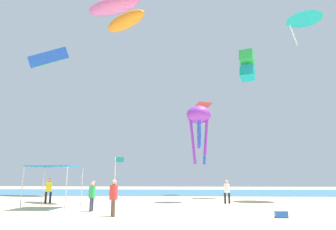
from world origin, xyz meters
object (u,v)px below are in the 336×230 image
Objects in this scene: kite_octopus_purple at (199,118)px; kite_delta_teal at (304,17)px; kite_box_green at (247,65)px; person_central at (92,194)px; kite_inflatable_pink at (114,6)px; kite_inflatable_orange at (125,21)px; person_rightmost at (49,188)px; banner_flag at (116,176)px; person_leftmost at (114,195)px; kite_diamond_red at (203,106)px; kite_parafoil_blue at (49,58)px; person_far_shore at (94,188)px; canopy_tent at (55,169)px; person_near_tent at (227,190)px; cooler_box at (281,214)px.

kite_delta_teal is at bearing -80.51° from kite_octopus_purple.
kite_box_green is 10.26m from kite_octopus_purple.
kite_inflatable_pink is at bearing 12.25° from person_central.
kite_inflatable_orange is 1.46× the size of kite_box_green.
kite_inflatable_orange is at bearing -176.75° from person_rightmost.
kite_box_green is at bearing 41.52° from banner_flag.
kite_inflatable_pink reaches higher than kite_octopus_purple.
person_leftmost is at bearing 137.57° from kite_inflatable_orange.
kite_parafoil_blue is at bearing -0.03° from kite_diamond_red.
person_rightmost is at bearing -24.03° from person_far_shore.
banner_flag is at bearing 18.60° from person_far_shore.
canopy_tent is at bearing -69.34° from kite_inflatable_pink.
person_central is at bearing -91.75° from kite_delta_teal.
person_near_tent is at bearing -128.12° from kite_octopus_purple.
canopy_tent is at bearing 62.52° from person_central.
kite_diamond_red is 11.10m from kite_octopus_purple.
kite_inflatable_orange is at bearing 142.39° from kite_parafoil_blue.
kite_inflatable_orange reaches higher than cooler_box.
person_far_shore is (1.74, 5.76, -0.13)m from person_rightmost.
kite_parafoil_blue reaches higher than person_leftmost.
banner_flag reaches higher than person_rightmost.
person_leftmost is 1.09× the size of person_central.
person_near_tent is 8.52m from banner_flag.
kite_parafoil_blue reaches higher than person_rightmost.
person_near_tent is 14.84m from kite_box_green.
kite_octopus_purple is 0.63× the size of kite_inflatable_pink.
kite_diamond_red is at bearing 24.50° from kite_inflatable_pink.
person_near_tent reaches higher than person_far_shore.
person_rightmost is at bearing 154.94° from banner_flag.
person_leftmost is 22.84m from kite_parafoil_blue.
person_near_tent is at bearing -98.78° from kite_delta_teal.
person_near_tent is 0.36× the size of kite_inflatable_orange.
kite_parafoil_blue is at bearing -123.34° from kite_inflatable_pink.
banner_flag is 0.66× the size of kite_octopus_purple.
person_rightmost is 0.73× the size of kite_diamond_red.
person_leftmost is 22.26m from kite_box_green.
banner_flag is 0.76× the size of kite_parafoil_blue.
person_central is 28.50m from kite_inflatable_pink.
kite_delta_teal reaches higher than kite_box_green.
person_far_shore is 2.90× the size of cooler_box.
person_leftmost is at bearing -120.93° from person_near_tent.
kite_delta_teal is (26.49, -2.70, 2.42)m from kite_parafoil_blue.
cooler_box is at bearing -61.81° from kite_delta_teal.
kite_parafoil_blue reaches higher than person_central.
person_rightmost is at bearing -169.68° from person_near_tent.
person_central is 0.64× the size of kite_diamond_red.
person_far_shore is (-5.19, 13.52, -0.07)m from person_leftmost.
person_leftmost is 0.23× the size of kite_inflatable_pink.
person_leftmost is 8.22m from cooler_box.
kite_inflatable_pink reaches higher than kite_inflatable_orange.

